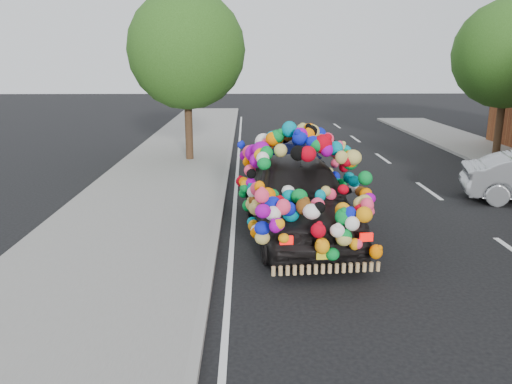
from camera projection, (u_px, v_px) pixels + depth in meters
ground at (335, 257)px, 9.55m from camera, size 100.00×100.00×0.00m
sidewalk at (110, 256)px, 9.45m from camera, size 4.00×60.00×0.12m
kerb at (212, 255)px, 9.49m from camera, size 0.15×60.00×0.13m
tree_near_sidewalk at (186, 50)px, 17.64m from camera, size 4.20×4.20×6.13m
tree_far_b at (508, 54)px, 18.39m from camera, size 4.00×4.00×5.90m
plush_art_car at (298, 179)px, 10.60m from camera, size 2.82×5.37×2.34m
navy_sedan at (291, 162)px, 15.24m from camera, size 2.24×4.63×1.30m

